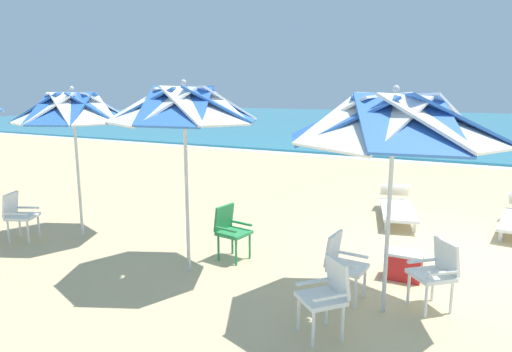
{
  "coord_description": "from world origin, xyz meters",
  "views": [
    {
      "loc": [
        0.06,
        -7.85,
        2.68
      ],
      "look_at": [
        -3.77,
        -0.21,
        1.0
      ],
      "focal_mm": 31.46,
      "sensor_mm": 36.0,
      "label": 1
    }
  ],
  "objects_px": {
    "plastic_chair_1": "(343,262)",
    "sun_lounger_1": "(397,206)",
    "plastic_chair_0": "(327,293)",
    "plastic_chair_4": "(19,213)",
    "beach_umbrella_0": "(394,120)",
    "beach_umbrella_2": "(73,109)",
    "plastic_chair_2": "(436,270)",
    "cooler_box": "(404,265)",
    "plastic_chair_3": "(231,229)",
    "beach_umbrella_1": "(184,107)"
  },
  "relations": [
    {
      "from": "beach_umbrella_1",
      "to": "plastic_chair_4",
      "type": "relative_size",
      "value": 3.23
    },
    {
      "from": "beach_umbrella_0",
      "to": "beach_umbrella_1",
      "type": "height_order",
      "value": "beach_umbrella_1"
    },
    {
      "from": "plastic_chair_1",
      "to": "plastic_chair_2",
      "type": "height_order",
      "value": "same"
    },
    {
      "from": "plastic_chair_2",
      "to": "beach_umbrella_1",
      "type": "distance_m",
      "value": 3.9
    },
    {
      "from": "beach_umbrella_2",
      "to": "sun_lounger_1",
      "type": "distance_m",
      "value": 6.55
    },
    {
      "from": "beach_umbrella_1",
      "to": "plastic_chair_4",
      "type": "xyz_separation_m",
      "value": [
        -3.5,
        -0.21,
        -1.92
      ]
    },
    {
      "from": "beach_umbrella_1",
      "to": "plastic_chair_4",
      "type": "bearing_deg",
      "value": -176.64
    },
    {
      "from": "beach_umbrella_2",
      "to": "beach_umbrella_0",
      "type": "bearing_deg",
      "value": -4.45
    },
    {
      "from": "plastic_chair_4",
      "to": "sun_lounger_1",
      "type": "distance_m",
      "value": 7.27
    },
    {
      "from": "plastic_chair_0",
      "to": "plastic_chair_4",
      "type": "distance_m",
      "value": 5.89
    },
    {
      "from": "beach_umbrella_2",
      "to": "plastic_chair_3",
      "type": "bearing_deg",
      "value": 4.62
    },
    {
      "from": "plastic_chair_2",
      "to": "cooler_box",
      "type": "height_order",
      "value": "plastic_chair_2"
    },
    {
      "from": "plastic_chair_1",
      "to": "sun_lounger_1",
      "type": "xyz_separation_m",
      "value": [
        0.02,
        4.03,
        -0.22
      ]
    },
    {
      "from": "beach_umbrella_0",
      "to": "beach_umbrella_1",
      "type": "distance_m",
      "value": 2.83
    },
    {
      "from": "plastic_chair_0",
      "to": "plastic_chair_4",
      "type": "xyz_separation_m",
      "value": [
        -5.86,
        0.57,
        0.0
      ]
    },
    {
      "from": "plastic_chair_0",
      "to": "beach_umbrella_2",
      "type": "xyz_separation_m",
      "value": [
        -5.07,
        1.25,
        1.82
      ]
    },
    {
      "from": "cooler_box",
      "to": "beach_umbrella_1",
      "type": "bearing_deg",
      "value": -158.15
    },
    {
      "from": "sun_lounger_1",
      "to": "plastic_chair_0",
      "type": "bearing_deg",
      "value": -89.25
    },
    {
      "from": "sun_lounger_1",
      "to": "cooler_box",
      "type": "relative_size",
      "value": 4.46
    },
    {
      "from": "plastic_chair_2",
      "to": "plastic_chair_3",
      "type": "bearing_deg",
      "value": 174.32
    },
    {
      "from": "plastic_chair_4",
      "to": "cooler_box",
      "type": "height_order",
      "value": "plastic_chair_4"
    },
    {
      "from": "plastic_chair_2",
      "to": "cooler_box",
      "type": "bearing_deg",
      "value": 122.4
    },
    {
      "from": "plastic_chair_2",
      "to": "plastic_chair_3",
      "type": "distance_m",
      "value": 3.08
    },
    {
      "from": "beach_umbrella_0",
      "to": "sun_lounger_1",
      "type": "height_order",
      "value": "beach_umbrella_0"
    },
    {
      "from": "plastic_chair_2",
      "to": "beach_umbrella_2",
      "type": "height_order",
      "value": "beach_umbrella_2"
    },
    {
      "from": "cooler_box",
      "to": "plastic_chair_3",
      "type": "bearing_deg",
      "value": -170.3
    },
    {
      "from": "plastic_chair_1",
      "to": "beach_umbrella_1",
      "type": "bearing_deg",
      "value": -176.29
    },
    {
      "from": "beach_umbrella_2",
      "to": "plastic_chair_4",
      "type": "bearing_deg",
      "value": -139.29
    },
    {
      "from": "plastic_chair_3",
      "to": "plastic_chair_2",
      "type": "bearing_deg",
      "value": -5.68
    },
    {
      "from": "plastic_chair_3",
      "to": "plastic_chair_4",
      "type": "bearing_deg",
      "value": -166.35
    },
    {
      "from": "beach_umbrella_0",
      "to": "beach_umbrella_2",
      "type": "xyz_separation_m",
      "value": [
        -5.54,
        0.43,
        -0.01
      ]
    },
    {
      "from": "beach_umbrella_1",
      "to": "plastic_chair_1",
      "type": "bearing_deg",
      "value": 3.71
    },
    {
      "from": "beach_umbrella_0",
      "to": "plastic_chair_2",
      "type": "height_order",
      "value": "beach_umbrella_0"
    },
    {
      "from": "plastic_chair_1",
      "to": "plastic_chair_2",
      "type": "distance_m",
      "value": 1.12
    },
    {
      "from": "beach_umbrella_0",
      "to": "plastic_chair_1",
      "type": "height_order",
      "value": "beach_umbrella_0"
    },
    {
      "from": "plastic_chair_1",
      "to": "plastic_chair_4",
      "type": "xyz_separation_m",
      "value": [
        -5.77,
        -0.35,
        0.0
      ]
    },
    {
      "from": "plastic_chair_4",
      "to": "cooler_box",
      "type": "xyz_separation_m",
      "value": [
        6.39,
        1.37,
        -0.3
      ]
    },
    {
      "from": "plastic_chair_1",
      "to": "plastic_chair_4",
      "type": "bearing_deg",
      "value": -176.5
    },
    {
      "from": "plastic_chair_0",
      "to": "beach_umbrella_2",
      "type": "relative_size",
      "value": 0.32
    },
    {
      "from": "sun_lounger_1",
      "to": "beach_umbrella_2",
      "type": "bearing_deg",
      "value": -143.53
    },
    {
      "from": "plastic_chair_0",
      "to": "sun_lounger_1",
      "type": "xyz_separation_m",
      "value": [
        -0.06,
        4.95,
        -0.22
      ]
    },
    {
      "from": "plastic_chair_3",
      "to": "plastic_chair_1",
      "type": "bearing_deg",
      "value": -16.13
    },
    {
      "from": "plastic_chair_2",
      "to": "plastic_chair_4",
      "type": "distance_m",
      "value": 6.89
    },
    {
      "from": "plastic_chair_2",
      "to": "beach_umbrella_0",
      "type": "bearing_deg",
      "value": -145.47
    },
    {
      "from": "beach_umbrella_1",
      "to": "cooler_box",
      "type": "bearing_deg",
      "value": 21.85
    },
    {
      "from": "plastic_chair_0",
      "to": "plastic_chair_3",
      "type": "relative_size",
      "value": 1.0
    },
    {
      "from": "cooler_box",
      "to": "beach_umbrella_2",
      "type": "bearing_deg",
      "value": -173.02
    },
    {
      "from": "beach_umbrella_0",
      "to": "plastic_chair_0",
      "type": "bearing_deg",
      "value": -119.83
    },
    {
      "from": "plastic_chair_3",
      "to": "sun_lounger_1",
      "type": "height_order",
      "value": "plastic_chair_3"
    },
    {
      "from": "plastic_chair_0",
      "to": "cooler_box",
      "type": "relative_size",
      "value": 1.73
    }
  ]
}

